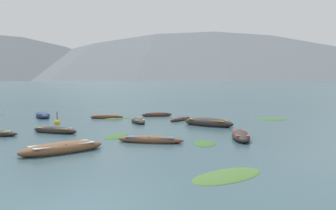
% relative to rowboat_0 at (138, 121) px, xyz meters
% --- Properties ---
extents(ground_plane, '(6000.00, 6000.00, 0.00)m').
position_rel_rowboat_0_xyz_m(ground_plane, '(-0.55, 1479.14, -0.16)').
color(ground_plane, '#385660').
extents(mountain_1, '(1427.63, 1427.63, 487.46)m').
position_rel_rowboat_0_xyz_m(mountain_1, '(-475.49, 1518.32, 243.58)').
color(mountain_1, slate).
rests_on(mountain_1, ground).
extents(mountain_2, '(2078.86, 2078.86, 549.28)m').
position_rel_rowboat_0_xyz_m(mountain_2, '(150.28, 1763.98, 274.49)').
color(mountain_2, slate).
rests_on(mountain_2, ground).
extents(rowboat_0, '(1.77, 3.27, 0.49)m').
position_rel_rowboat_0_xyz_m(rowboat_0, '(0.00, 0.00, 0.00)').
color(rowboat_0, '#2D2826').
rests_on(rowboat_0, ground).
extents(rowboat_1, '(2.62, 3.91, 0.71)m').
position_rel_rowboat_0_xyz_m(rowboat_1, '(-9.32, 4.52, 0.06)').
color(rowboat_1, navy).
rests_on(rowboat_1, ground).
extents(rowboat_3, '(4.27, 3.86, 0.64)m').
position_rel_rowboat_0_xyz_m(rowboat_3, '(-3.03, -12.45, 0.05)').
color(rowboat_3, brown).
rests_on(rowboat_3, ground).
extents(rowboat_4, '(3.98, 1.76, 0.49)m').
position_rel_rowboat_0_xyz_m(rowboat_4, '(1.28, -9.67, -0.00)').
color(rowboat_4, brown).
rests_on(rowboat_4, ground).
extents(rowboat_5, '(2.37, 2.87, 0.39)m').
position_rel_rowboat_0_xyz_m(rowboat_5, '(3.62, 1.65, -0.03)').
color(rowboat_5, '#4C3323').
rests_on(rowboat_5, ground).
extents(rowboat_6, '(3.09, 0.87, 0.43)m').
position_rel_rowboat_0_xyz_m(rowboat_6, '(-3.12, 3.57, -0.02)').
color(rowboat_6, brown).
rests_on(rowboat_6, ground).
extents(rowboat_7, '(3.13, 1.47, 0.51)m').
position_rel_rowboat_0_xyz_m(rowboat_7, '(1.52, 5.47, 0.00)').
color(rowboat_7, '#4C3323').
rests_on(rowboat_7, ground).
extents(rowboat_8, '(4.28, 3.85, 0.77)m').
position_rel_rowboat_0_xyz_m(rowboat_8, '(5.61, -2.09, 0.08)').
color(rowboat_8, '#2D2826').
rests_on(rowboat_8, ground).
extents(rowboat_11, '(3.58, 2.27, 0.54)m').
position_rel_rowboat_0_xyz_m(rowboat_11, '(-5.29, -5.69, 0.01)').
color(rowboat_11, '#2D2826').
rests_on(rowboat_11, ground).
extents(rowboat_12, '(1.47, 4.02, 0.61)m').
position_rel_rowboat_0_xyz_m(rowboat_12, '(6.73, -8.54, 0.04)').
color(rowboat_12, '#2D2826').
rests_on(rowboat_12, ground).
extents(mooring_buoy, '(0.49, 0.49, 1.12)m').
position_rel_rowboat_0_xyz_m(mooring_buoy, '(-6.50, -0.73, -0.05)').
color(mooring_buoy, yellow).
rests_on(mooring_buoy, ground).
extents(weed_patch_0, '(2.81, 2.14, 0.14)m').
position_rel_rowboat_0_xyz_m(weed_patch_0, '(-2.01, 3.34, -0.16)').
color(weed_patch_0, '#38662D').
rests_on(weed_patch_0, ground).
extents(weed_patch_2, '(1.89, 3.10, 0.14)m').
position_rel_rowboat_0_xyz_m(weed_patch_2, '(-0.92, -7.37, -0.16)').
color(weed_patch_2, '#38662D').
rests_on(weed_patch_2, ground).
extents(weed_patch_3, '(2.70, 2.60, 0.14)m').
position_rel_rowboat_0_xyz_m(weed_patch_3, '(11.97, 2.53, -0.16)').
color(weed_patch_3, '#38662D').
rests_on(weed_patch_3, ground).
extents(weed_patch_4, '(3.73, 3.52, 0.14)m').
position_rel_rowboat_0_xyz_m(weed_patch_4, '(4.35, -17.12, -0.16)').
color(weed_patch_4, '#477033').
rests_on(weed_patch_4, ground).
extents(weed_patch_6, '(1.49, 2.37, 0.14)m').
position_rel_rowboat_0_xyz_m(weed_patch_6, '(4.35, -10.14, -0.16)').
color(weed_patch_6, '#38662D').
rests_on(weed_patch_6, ground).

